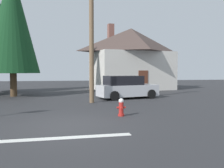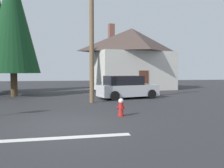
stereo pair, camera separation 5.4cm
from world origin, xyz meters
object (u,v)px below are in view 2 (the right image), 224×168
fire_hydrant (121,107)px  pine_tree_short_left (13,19)px  parked_car (127,88)px  utility_pole (92,30)px  house (132,58)px

fire_hydrant → pine_tree_short_left: 12.50m
parked_car → utility_pole: bearing=-144.1°
fire_hydrant → pine_tree_short_left: size_ratio=0.08×
house → parked_car: (-2.51, -8.45, -2.61)m
utility_pole → parked_car: 4.91m
pine_tree_short_left → parked_car: bearing=-18.5°
house → fire_hydrant: bearing=-106.0°
fire_hydrant → utility_pole: bearing=100.8°
fire_hydrant → house: (4.28, 14.92, 3.00)m
parked_car → house: bearing=73.4°
house → parked_car: bearing=-106.6°
utility_pole → house: (5.15, 10.36, -1.07)m
utility_pole → pine_tree_short_left: (-5.58, 4.65, 1.40)m
fire_hydrant → pine_tree_short_left: (-6.44, 9.21, 5.46)m
house → pine_tree_short_left: (-10.73, -5.71, 2.47)m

